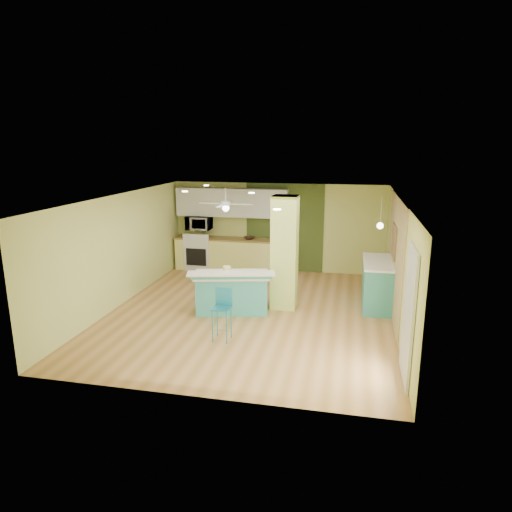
{
  "coord_description": "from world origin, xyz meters",
  "views": [
    {
      "loc": [
        2.06,
        -9.13,
        3.58
      ],
      "look_at": [
        0.03,
        0.4,
        1.17
      ],
      "focal_mm": 32.0,
      "sensor_mm": 36.0,
      "label": 1
    }
  ],
  "objects_px": {
    "peninsula": "(232,291)",
    "canister": "(227,271)",
    "fruit_bowl": "(249,238)",
    "side_counter": "(378,284)",
    "bar_stool": "(223,305)"
  },
  "relations": [
    {
      "from": "peninsula",
      "to": "canister",
      "type": "distance_m",
      "value": 0.5
    },
    {
      "from": "fruit_bowl",
      "to": "side_counter",
      "type": "bearing_deg",
      "value": -32.36
    },
    {
      "from": "fruit_bowl",
      "to": "canister",
      "type": "xyz_separation_m",
      "value": [
        0.25,
        -3.28,
        -0.04
      ]
    },
    {
      "from": "canister",
      "to": "fruit_bowl",
      "type": "bearing_deg",
      "value": 94.43
    },
    {
      "from": "bar_stool",
      "to": "canister",
      "type": "height_order",
      "value": "canister"
    },
    {
      "from": "bar_stool",
      "to": "fruit_bowl",
      "type": "xyz_separation_m",
      "value": [
        -0.55,
        4.64,
        0.32
      ]
    },
    {
      "from": "canister",
      "to": "peninsula",
      "type": "bearing_deg",
      "value": 45.4
    },
    {
      "from": "peninsula",
      "to": "bar_stool",
      "type": "distance_m",
      "value": 1.47
    },
    {
      "from": "peninsula",
      "to": "canister",
      "type": "bearing_deg",
      "value": -148.14
    },
    {
      "from": "bar_stool",
      "to": "side_counter",
      "type": "relative_size",
      "value": 0.61
    },
    {
      "from": "fruit_bowl",
      "to": "canister",
      "type": "relative_size",
      "value": 1.61
    },
    {
      "from": "canister",
      "to": "bar_stool",
      "type": "bearing_deg",
      "value": -77.86
    },
    {
      "from": "fruit_bowl",
      "to": "canister",
      "type": "bearing_deg",
      "value": -85.57
    },
    {
      "from": "side_counter",
      "to": "canister",
      "type": "xyz_separation_m",
      "value": [
        -3.2,
        -1.09,
        0.42
      ]
    },
    {
      "from": "peninsula",
      "to": "bar_stool",
      "type": "xyz_separation_m",
      "value": [
        0.21,
        -1.44,
        0.21
      ]
    }
  ]
}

